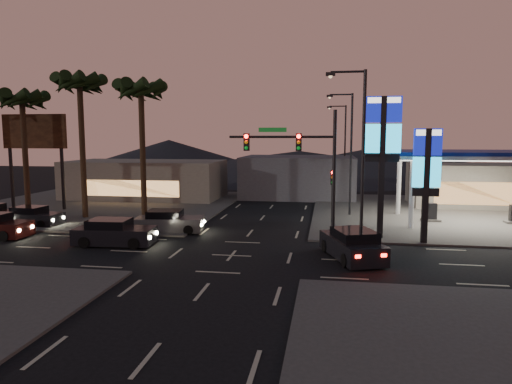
% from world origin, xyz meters
% --- Properties ---
extents(ground, '(140.00, 140.00, 0.00)m').
position_xyz_m(ground, '(0.00, 0.00, 0.00)').
color(ground, black).
rests_on(ground, ground).
extents(corner_lot_ne, '(24.00, 24.00, 0.12)m').
position_xyz_m(corner_lot_ne, '(16.00, 16.00, 0.06)').
color(corner_lot_ne, '#47443F').
rests_on(corner_lot_ne, ground).
extents(corner_lot_nw, '(24.00, 24.00, 0.12)m').
position_xyz_m(corner_lot_nw, '(-16.00, 16.00, 0.06)').
color(corner_lot_nw, '#47443F').
rests_on(corner_lot_nw, ground).
extents(gas_station, '(12.20, 8.20, 5.47)m').
position_xyz_m(gas_station, '(16.00, 12.00, 5.08)').
color(gas_station, silver).
rests_on(gas_station, ground).
extents(convenience_store, '(10.00, 6.00, 4.00)m').
position_xyz_m(convenience_store, '(18.00, 21.00, 2.00)').
color(convenience_store, '#726B5B').
rests_on(convenience_store, ground).
extents(pylon_sign_tall, '(2.20, 0.35, 9.00)m').
position_xyz_m(pylon_sign_tall, '(8.50, 5.50, 6.39)').
color(pylon_sign_tall, black).
rests_on(pylon_sign_tall, ground).
extents(pylon_sign_short, '(1.60, 0.35, 7.00)m').
position_xyz_m(pylon_sign_short, '(11.00, 4.50, 4.66)').
color(pylon_sign_short, black).
rests_on(pylon_sign_short, ground).
extents(traffic_signal_mast, '(6.10, 0.39, 8.00)m').
position_xyz_m(traffic_signal_mast, '(3.76, 1.99, 5.23)').
color(traffic_signal_mast, black).
rests_on(traffic_signal_mast, ground).
extents(pedestal_signal, '(0.32, 0.39, 4.30)m').
position_xyz_m(pedestal_signal, '(5.50, 6.98, 2.92)').
color(pedestal_signal, black).
rests_on(pedestal_signal, ground).
extents(streetlight_near, '(2.14, 0.25, 10.00)m').
position_xyz_m(streetlight_near, '(6.79, 1.00, 5.72)').
color(streetlight_near, black).
rests_on(streetlight_near, ground).
extents(streetlight_mid, '(2.14, 0.25, 10.00)m').
position_xyz_m(streetlight_mid, '(6.79, 14.00, 5.72)').
color(streetlight_mid, black).
rests_on(streetlight_mid, ground).
extents(streetlight_far, '(2.14, 0.25, 10.00)m').
position_xyz_m(streetlight_far, '(6.79, 28.00, 5.72)').
color(streetlight_far, black).
rests_on(streetlight_far, ground).
extents(palm_a, '(4.41, 4.41, 10.86)m').
position_xyz_m(palm_a, '(-9.00, 9.50, 9.43)').
color(palm_a, black).
rests_on(palm_a, ground).
extents(palm_b, '(4.41, 4.41, 11.46)m').
position_xyz_m(palm_b, '(-14.00, 9.50, 9.97)').
color(palm_b, black).
rests_on(palm_b, ground).
extents(palm_c, '(4.41, 4.41, 10.26)m').
position_xyz_m(palm_c, '(-19.00, 9.50, 8.88)').
color(palm_c, black).
rests_on(palm_c, ground).
extents(billboard, '(6.00, 0.30, 8.50)m').
position_xyz_m(billboard, '(-20.50, 13.00, 6.33)').
color(billboard, black).
rests_on(billboard, ground).
extents(building_far_west, '(16.00, 8.00, 4.00)m').
position_xyz_m(building_far_west, '(-14.00, 22.00, 2.00)').
color(building_far_west, '#726B5B').
rests_on(building_far_west, ground).
extents(building_far_mid, '(12.00, 9.00, 4.40)m').
position_xyz_m(building_far_mid, '(2.00, 26.00, 2.20)').
color(building_far_mid, '#4C4C51').
rests_on(building_far_mid, ground).
extents(hill_left, '(40.00, 40.00, 6.00)m').
position_xyz_m(hill_left, '(-25.00, 60.00, 3.00)').
color(hill_left, black).
rests_on(hill_left, ground).
extents(hill_right, '(50.00, 50.00, 5.00)m').
position_xyz_m(hill_right, '(15.00, 60.00, 2.50)').
color(hill_right, black).
rests_on(hill_right, ground).
extents(hill_center, '(60.00, 60.00, 4.00)m').
position_xyz_m(hill_center, '(0.00, 60.00, 2.00)').
color(hill_center, black).
rests_on(hill_center, ground).
extents(car_lane_a_front, '(4.95, 2.31, 1.58)m').
position_xyz_m(car_lane_a_front, '(-7.55, 1.34, 0.73)').
color(car_lane_a_front, black).
rests_on(car_lane_a_front, ground).
extents(car_lane_b_front, '(4.82, 2.44, 1.52)m').
position_xyz_m(car_lane_b_front, '(-5.57, 5.48, 0.71)').
color(car_lane_b_front, '#535456').
rests_on(car_lane_b_front, ground).
extents(car_lane_b_mid, '(4.47, 2.12, 1.42)m').
position_xyz_m(car_lane_b_mid, '(-16.32, 6.16, 0.66)').
color(car_lane_b_mid, black).
rests_on(car_lane_b_mid, ground).
extents(suv_station, '(3.52, 5.27, 1.63)m').
position_xyz_m(suv_station, '(6.53, 0.36, 0.76)').
color(suv_station, black).
rests_on(suv_station, ground).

